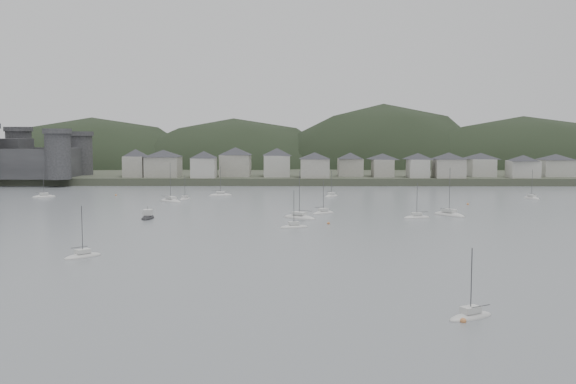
{
  "coord_description": "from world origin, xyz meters",
  "views": [
    {
      "loc": [
        1.81,
        -93.49,
        20.83
      ],
      "look_at": [
        0.0,
        75.0,
        6.0
      ],
      "focal_mm": 41.12,
      "sensor_mm": 36.0,
      "label": 1
    }
  ],
  "objects": [
    {
      "name": "castle",
      "position": [
        -120.0,
        179.8,
        10.96
      ],
      "size": [
        66.0,
        43.0,
        20.0
      ],
      "color": "#313134",
      "rests_on": "far_shore_land"
    },
    {
      "name": "far_shore_land",
      "position": [
        0.0,
        295.0,
        1.5
      ],
      "size": [
        900.0,
        250.0,
        3.0
      ],
      "primitive_type": "cube",
      "color": "#383D2D",
      "rests_on": "ground"
    },
    {
      "name": "ground",
      "position": [
        0.0,
        0.0,
        0.0
      ],
      "size": [
        900.0,
        900.0,
        0.0
      ],
      "primitive_type": "plane",
      "color": "slate",
      "rests_on": "ground"
    },
    {
      "name": "forested_ridge",
      "position": [
        4.83,
        269.4,
        -11.28
      ],
      "size": [
        851.55,
        103.94,
        102.57
      ],
      "color": "black",
      "rests_on": "ground"
    },
    {
      "name": "moored_fleet",
      "position": [
        5.93,
        60.65,
        0.18
      ],
      "size": [
        259.44,
        154.15,
        13.18
      ],
      "color": "beige",
      "rests_on": "ground"
    },
    {
      "name": "motor_launch_far",
      "position": [
        -34.62,
        67.89,
        0.29
      ],
      "size": [
        2.92,
        7.78,
        3.85
      ],
      "rotation": [
        0.0,
        0.0,
        3.16
      ],
      "color": "black",
      "rests_on": "ground"
    },
    {
      "name": "waterfront_town",
      "position": [
        50.59,
        183.34,
        8.66
      ],
      "size": [
        451.48,
        28.46,
        12.92
      ],
      "color": "#9A978D",
      "rests_on": "far_shore_land"
    },
    {
      "name": "mooring_buoys",
      "position": [
        24.87,
        65.51,
        0.15
      ],
      "size": [
        160.02,
        151.06,
        0.7
      ],
      "color": "#CD7D44",
      "rests_on": "ground"
    }
  ]
}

